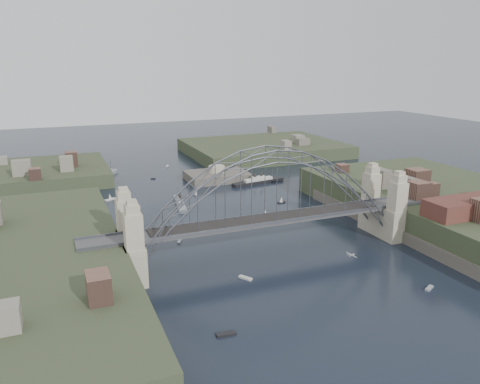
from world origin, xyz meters
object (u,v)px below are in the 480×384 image
fort_island (217,181)px  naval_cruiser_far (105,175)px  ocean_liner (258,181)px  bridge (270,202)px  wharf_shed (466,207)px  naval_cruiser_near (180,203)px

fort_island → naval_cruiser_far: size_ratio=1.37×
ocean_liner → bridge: bearing=-112.1°
wharf_shed → ocean_liner: 76.44m
bridge → wharf_shed: size_ratio=4.20×
fort_island → ocean_liner: fort_island is taller
wharf_shed → naval_cruiser_far: bearing=123.9°
naval_cruiser_far → ocean_liner: naval_cruiser_far is taller
bridge → fort_island: (12.00, 70.00, -12.66)m
fort_island → ocean_liner: size_ratio=1.06×
bridge → ocean_liner: 64.94m
naval_cruiser_far → ocean_liner: 59.03m
bridge → wharf_shed: bridge is taller
naval_cruiser_near → ocean_liner: ocean_liner is taller
naval_cruiser_far → ocean_liner: bearing=-31.8°
fort_island → naval_cruiser_near: fort_island is taller
bridge → naval_cruiser_far: (-26.10, 90.34, -11.41)m
naval_cruiser_near → ocean_liner: (33.33, 15.24, 0.02)m
bridge → naval_cruiser_far: bridge is taller
wharf_shed → naval_cruiser_far: 126.03m
bridge → naval_cruiser_far: size_ratio=5.23×
wharf_shed → naval_cruiser_far: (-70.10, 104.34, -9.08)m
wharf_shed → fort_island: bearing=110.9°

